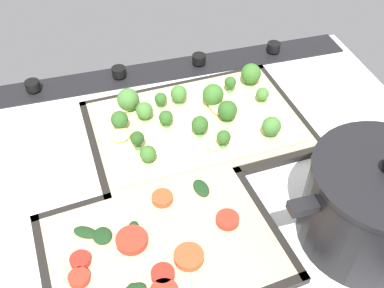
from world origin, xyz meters
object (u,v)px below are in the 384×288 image
(baking_tray_front, at_px, (197,128))
(cooking_pot, at_px, (375,205))
(broccoli_pizza, at_px, (196,119))
(baking_tray_back, at_px, (163,249))
(veggie_pizza_back, at_px, (160,248))

(baking_tray_front, xyz_separation_m, cooking_pot, (-0.16, 0.27, 0.06))
(baking_tray_front, bearing_deg, cooking_pot, 120.80)
(cooking_pot, bearing_deg, baking_tray_front, -59.20)
(broccoli_pizza, bearing_deg, baking_tray_front, 96.70)
(baking_tray_front, relative_size, broccoli_pizza, 1.07)
(baking_tray_back, bearing_deg, veggie_pizza_back, 30.19)
(veggie_pizza_back, bearing_deg, cooking_pot, 170.41)
(cooking_pot, bearing_deg, baking_tray_back, -10.12)
(cooking_pot, bearing_deg, veggie_pizza_back, -9.59)
(baking_tray_front, bearing_deg, veggie_pizza_back, 62.41)
(baking_tray_front, xyz_separation_m, baking_tray_back, (0.12, 0.22, 0.00))
(broccoli_pizza, bearing_deg, cooking_pot, 120.35)
(broccoli_pizza, height_order, baking_tray_back, broccoli_pizza)
(baking_tray_back, relative_size, cooking_pot, 1.34)
(baking_tray_front, relative_size, veggie_pizza_back, 1.22)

